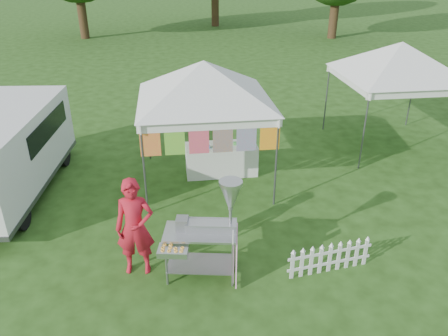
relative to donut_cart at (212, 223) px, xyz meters
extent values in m
plane|color=#223F12|center=(0.23, 0.17, -1.11)|extent=(120.00, 120.00, 0.00)
cylinder|color=#59595E|center=(-1.19, 2.25, -0.06)|extent=(0.04, 0.04, 2.10)
cylinder|color=#59595E|center=(1.65, 2.25, -0.06)|extent=(0.04, 0.04, 2.10)
cylinder|color=#59595E|center=(-1.19, 5.09, -0.06)|extent=(0.04, 0.04, 2.10)
cylinder|color=#59595E|center=(1.65, 5.09, -0.06)|extent=(0.04, 0.04, 2.10)
cube|color=white|center=(0.23, 2.25, 0.89)|extent=(3.00, 0.03, 0.22)
cube|color=white|center=(0.23, 5.09, 0.89)|extent=(3.00, 0.03, 0.22)
pyramid|color=white|center=(0.23, 3.67, 1.89)|extent=(4.24, 4.24, 0.90)
cylinder|color=#59595E|center=(0.23, 2.25, 0.97)|extent=(3.00, 0.03, 0.03)
cube|color=#FA1B3A|center=(-1.02, 2.25, 0.62)|extent=(0.42, 0.01, 0.70)
cube|color=green|center=(-0.52, 2.25, 0.62)|extent=(0.42, 0.01, 0.70)
cube|color=#DC1B94|center=(-0.02, 2.25, 0.62)|extent=(0.42, 0.01, 0.70)
cube|color=orange|center=(0.48, 2.25, 0.62)|extent=(0.42, 0.01, 0.70)
cube|color=#32BCBD|center=(0.98, 2.25, 0.62)|extent=(0.42, 0.01, 0.70)
cube|color=#ED401A|center=(1.48, 2.25, 0.62)|extent=(0.42, 0.01, 0.70)
cylinder|color=#59595E|center=(4.31, 3.75, -0.06)|extent=(0.04, 0.04, 2.10)
cylinder|color=#59595E|center=(4.31, 6.59, -0.06)|extent=(0.04, 0.04, 2.10)
cylinder|color=#59595E|center=(7.15, 6.59, -0.06)|extent=(0.04, 0.04, 2.10)
cube|color=white|center=(5.73, 3.75, 0.89)|extent=(3.00, 0.03, 0.22)
cube|color=white|center=(5.73, 6.59, 0.89)|extent=(3.00, 0.03, 0.22)
pyramid|color=white|center=(5.73, 5.17, 1.89)|extent=(4.24, 4.24, 0.90)
cylinder|color=#59595E|center=(5.73, 3.75, 0.97)|extent=(3.00, 0.03, 0.03)
cylinder|color=#322012|center=(-5.77, 24.17, 0.87)|extent=(0.56, 0.56, 3.96)
cylinder|color=#322012|center=(10.23, 22.17, 0.65)|extent=(0.56, 0.56, 3.52)
cylinder|color=gray|center=(-0.80, -0.11, -0.65)|extent=(0.05, 0.05, 0.92)
cylinder|color=gray|center=(0.32, -0.31, -0.65)|extent=(0.05, 0.05, 0.92)
cylinder|color=gray|center=(-0.71, 0.39, -0.65)|extent=(0.05, 0.05, 0.92)
cylinder|color=gray|center=(0.40, 0.20, -0.65)|extent=(0.05, 0.05, 0.92)
cube|color=gray|center=(-0.20, 0.04, -0.86)|extent=(1.25, 0.77, 0.02)
cube|color=#B7B7BC|center=(-0.20, 0.04, -0.19)|extent=(1.32, 0.82, 0.04)
cube|color=#B7B7BC|center=(-0.01, 0.06, -0.10)|extent=(0.90, 0.40, 0.15)
cube|color=gray|center=(-0.49, 0.15, -0.06)|extent=(0.24, 0.26, 0.23)
cylinder|color=gray|center=(0.32, 0.01, 0.27)|extent=(0.06, 0.06, 0.92)
cone|color=#B7B7BC|center=(0.32, 0.01, 0.52)|extent=(0.43, 0.43, 0.41)
cylinder|color=#B7B7BC|center=(0.32, 0.01, 0.75)|extent=(0.45, 0.45, 0.06)
cube|color=#B7B7BC|center=(-0.67, -0.27, -0.30)|extent=(0.54, 0.39, 0.10)
cube|color=#FFABD8|center=(0.42, -0.06, -0.65)|extent=(0.15, 0.76, 0.83)
cube|color=white|center=(0.31, -0.34, -0.07)|extent=(0.04, 0.14, 0.18)
imported|color=red|center=(-1.30, 0.34, -0.19)|extent=(0.70, 0.49, 1.84)
cube|color=silver|center=(-4.44, 3.56, 0.03)|extent=(2.30, 4.82, 1.63)
cube|color=#59595E|center=(-4.44, 3.56, -0.79)|extent=(2.32, 4.87, 0.11)
cube|color=silver|center=(-4.25, 5.55, -0.37)|extent=(1.83, 0.82, 0.84)
cube|color=black|center=(-3.45, 4.02, 0.33)|extent=(0.26, 2.56, 0.51)
cube|color=black|center=(-4.22, 5.90, 0.33)|extent=(1.58, 0.18, 0.51)
cylinder|color=black|center=(-3.77, 1.99, -0.80)|extent=(0.26, 0.65, 0.63)
cylinder|color=black|center=(-5.12, 5.12, -0.80)|extent=(0.26, 0.65, 0.63)
cylinder|color=black|center=(-3.49, 4.96, -0.80)|extent=(0.26, 0.65, 0.63)
cube|color=silver|center=(1.38, -0.25, -0.83)|extent=(0.07, 0.03, 0.56)
cube|color=silver|center=(1.55, -0.23, -0.83)|extent=(0.07, 0.03, 0.56)
cube|color=silver|center=(1.73, -0.20, -0.83)|extent=(0.07, 0.03, 0.56)
cube|color=silver|center=(1.91, -0.18, -0.83)|extent=(0.07, 0.03, 0.56)
cube|color=silver|center=(2.09, -0.15, -0.83)|extent=(0.07, 0.03, 0.56)
cube|color=silver|center=(2.27, -0.13, -0.83)|extent=(0.07, 0.03, 0.56)
cube|color=silver|center=(2.45, -0.10, -0.83)|extent=(0.07, 0.03, 0.56)
cube|color=silver|center=(2.62, -0.07, -0.83)|extent=(0.07, 0.03, 0.56)
cube|color=silver|center=(2.80, -0.05, -0.83)|extent=(0.07, 0.03, 0.56)
cube|color=silver|center=(2.09, -0.15, -0.93)|extent=(1.61, 0.25, 0.05)
cube|color=silver|center=(2.09, -0.15, -0.69)|extent=(1.61, 0.25, 0.05)
cube|color=white|center=(0.65, 3.94, -0.72)|extent=(1.80, 0.70, 0.79)
camera|label=1|loc=(-0.59, -6.07, 4.10)|focal=35.00mm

